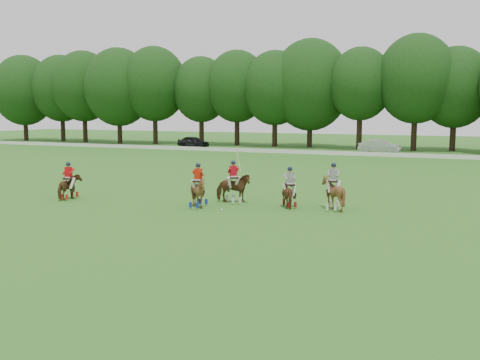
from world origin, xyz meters
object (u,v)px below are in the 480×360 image
at_px(polo_stripe_b, 333,193).
at_px(car_left, 193,142).
at_px(polo_red_a, 69,186).
at_px(polo_ball, 221,210).
at_px(polo_stripe_a, 290,193).
at_px(car_mid, 380,146).
at_px(polo_red_b, 233,188).
at_px(polo_red_c, 198,192).

bearing_deg(polo_stripe_b, car_left, 126.63).
height_order(polo_red_a, polo_ball, polo_red_a).
distance_m(polo_red_a, polo_stripe_a, 12.39).
height_order(polo_red_a, polo_stripe_b, polo_stripe_b).
xyz_separation_m(car_mid, polo_stripe_b, (3.23, -37.23, 0.07)).
height_order(car_left, polo_red_a, polo_red_a).
bearing_deg(polo_ball, polo_red_a, -178.49).
bearing_deg(polo_stripe_b, polo_stripe_a, -174.61).
bearing_deg(polo_stripe_b, polo_ball, -154.33).
xyz_separation_m(car_mid, polo_stripe_a, (1.02, -37.44, -0.04)).
bearing_deg(polo_red_b, polo_ball, -80.92).
bearing_deg(car_mid, polo_red_c, -179.34).
xyz_separation_m(polo_red_a, polo_red_c, (7.84, 0.58, 0.08)).
bearing_deg(polo_red_b, car_left, 120.80).
bearing_deg(polo_stripe_a, polo_red_b, 178.31).
xyz_separation_m(polo_red_c, polo_stripe_b, (6.51, 2.09, 0.04)).
distance_m(car_left, car_mid, 24.45).
bearing_deg(polo_red_a, car_left, 108.47).
height_order(polo_red_c, polo_ball, polo_red_c).
distance_m(car_left, polo_stripe_a, 45.28).
bearing_deg(polo_stripe_a, polo_red_c, -156.37).
bearing_deg(polo_stripe_a, polo_stripe_b, 5.39).
height_order(polo_red_c, polo_stripe_a, polo_red_c).
bearing_deg(polo_red_c, car_left, 118.30).
distance_m(polo_red_a, polo_stripe_b, 14.60).
xyz_separation_m(polo_red_a, polo_red_b, (8.93, 2.56, 0.08)).
bearing_deg(polo_red_c, polo_ball, -12.98).
height_order(car_left, polo_ball, car_left).
height_order(polo_red_a, polo_stripe_a, same).
relative_size(car_left, polo_red_a, 2.12).
bearing_deg(car_mid, polo_stripe_a, -173.00).
relative_size(car_mid, polo_red_b, 1.69).
bearing_deg(car_mid, polo_red_b, -177.92).
height_order(polo_stripe_a, polo_ball, polo_stripe_a).
height_order(car_left, polo_stripe_b, polo_stripe_b).
bearing_deg(polo_stripe_b, car_mid, 94.96).
bearing_deg(polo_red_c, polo_stripe_b, 17.80).
relative_size(car_mid, polo_stripe_b, 2.02).
bearing_deg(polo_red_b, polo_stripe_a, -1.69).
bearing_deg(polo_red_b, polo_red_c, -118.91).
bearing_deg(car_left, car_mid, -79.49).
bearing_deg(polo_red_c, car_mid, 85.23).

